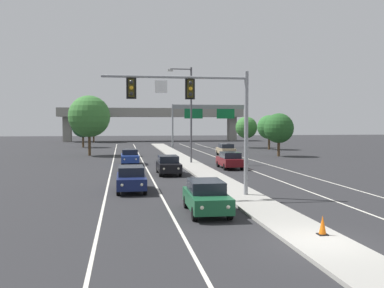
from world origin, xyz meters
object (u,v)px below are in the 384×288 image
object	(u,v)px
tree_far_right_c	(279,128)
tree_far_left_a	(94,118)
car_oncoming_black	(168,165)
tree_far_right_a	(269,127)
tree_far_right_b	(246,128)
tree_far_left_c	(89,116)
car_oncoming_blue	(130,157)
tree_far_left_b	(83,126)
street_lamp_median	(189,109)
car_receding_darkred	(230,160)
traffic_cone_median_nose	(323,225)
car_oncoming_navy	(131,178)
highway_sign_gantry	(209,112)
overhead_signal_mast	(200,105)
car_oncoming_green	(206,196)
car_receding_tan	(226,150)

from	to	relation	value
tree_far_right_c	tree_far_left_a	world-z (taller)	tree_far_left_a
car_oncoming_black	tree_far_right_a	size ratio (longest dim) A/B	0.81
tree_far_right_b	tree_far_left_c	world-z (taller)	tree_far_left_c
car_oncoming_blue	tree_far_left_b	world-z (taller)	tree_far_left_b
street_lamp_median	car_receding_darkred	world-z (taller)	street_lamp_median
tree_far_right_b	street_lamp_median	bearing A→B (deg)	-117.40
street_lamp_median	tree_far_right_c	bearing A→B (deg)	32.74
traffic_cone_median_nose	car_oncoming_navy	bearing A→B (deg)	118.38
car_oncoming_black	car_receding_darkred	distance (m)	7.27
tree_far_left_a	tree_far_right_a	bearing A→B (deg)	-45.91
tree_far_right_b	highway_sign_gantry	bearing A→B (deg)	154.98
car_oncoming_navy	highway_sign_gantry	size ratio (longest dim) A/B	0.34
street_lamp_median	traffic_cone_median_nose	bearing A→B (deg)	-89.18
car_oncoming_blue	tree_far_right_b	bearing A→B (deg)	52.87
tree_far_right_c	tree_far_left_a	xyz separation A→B (m)	(-26.04, 44.34, 1.79)
overhead_signal_mast	street_lamp_median	bearing A→B (deg)	83.05
street_lamp_median	car_oncoming_blue	size ratio (longest dim) A/B	2.23
car_oncoming_green	car_oncoming_black	size ratio (longest dim) A/B	1.00
car_receding_darkred	car_receding_tan	size ratio (longest dim) A/B	1.00
tree_far_left_b	street_lamp_median	bearing A→B (deg)	-67.47
car_receding_tan	tree_far_left_c	xyz separation A→B (m)	(-17.68, 3.03, 4.35)
traffic_cone_median_nose	tree_far_left_a	world-z (taller)	tree_far_left_a
tree_far_left_c	tree_far_right_a	distance (m)	29.08
car_receding_darkred	tree_far_right_a	xyz separation A→B (m)	(13.35, 27.56, 2.80)
tree_far_left_b	car_oncoming_green	bearing A→B (deg)	-79.61
tree_far_left_a	tree_far_right_b	bearing A→B (deg)	-43.19
car_receding_darkred	tree_far_left_a	size ratio (longest dim) A/B	0.54
car_receding_tan	overhead_signal_mast	bearing A→B (deg)	-106.05
overhead_signal_mast	tree_far_left_b	world-z (taller)	overhead_signal_mast
overhead_signal_mast	tree_far_right_b	xyz separation A→B (m)	(16.65, 48.19, -1.89)
tree_far_left_a	tree_far_left_c	distance (m)	39.33
car_oncoming_black	tree_far_left_a	size ratio (longest dim) A/B	0.54
car_receding_darkred	tree_far_right_b	size ratio (longest dim) A/B	0.84
traffic_cone_median_nose	tree_far_left_c	bearing A→B (deg)	104.88
car_oncoming_black	tree_far_right_b	size ratio (longest dim) A/B	0.84
overhead_signal_mast	tree_far_left_a	xyz separation A→B (m)	(-10.51, 73.69, 0.04)
car_oncoming_navy	traffic_cone_median_nose	size ratio (longest dim) A/B	6.04
car_receding_darkred	tree_far_left_a	xyz separation A→B (m)	(-16.17, 58.03, 4.60)
tree_far_right_c	tree_far_right_a	size ratio (longest dim) A/B	1.00
car_receding_tan	car_oncoming_green	bearing A→B (deg)	-104.92
street_lamp_median	car_oncoming_navy	xyz separation A→B (m)	(-6.45, -17.73, -4.97)
street_lamp_median	car_oncoming_green	xyz separation A→B (m)	(-3.01, -25.20, -4.97)
tree_far_right_a	car_oncoming_black	bearing A→B (deg)	-122.07
traffic_cone_median_nose	car_oncoming_green	bearing A→B (deg)	123.20
car_oncoming_navy	car_receding_darkred	distance (m)	15.63
car_oncoming_navy	car_receding_tan	size ratio (longest dim) A/B	0.99
traffic_cone_median_nose	car_receding_tan	bearing A→B (deg)	81.60
car_oncoming_green	car_oncoming_blue	world-z (taller)	same
street_lamp_median	tree_far_right_b	size ratio (longest dim) A/B	1.87
car_oncoming_green	traffic_cone_median_nose	distance (m)	6.30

